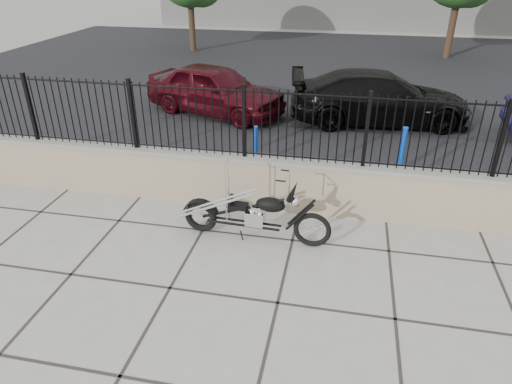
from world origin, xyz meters
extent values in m
plane|color=#99968E|center=(0.00, 0.00, 0.00)|extent=(90.00, 90.00, 0.00)
plane|color=black|center=(0.00, 12.50, 0.00)|extent=(30.00, 30.00, 0.00)
cube|color=gray|center=(0.00, 2.50, 0.48)|extent=(14.00, 0.36, 0.96)
cube|color=black|center=(0.00, 2.50, 1.56)|extent=(14.00, 0.08, 1.20)
imported|color=#3F0911|center=(-2.97, 7.50, 0.68)|extent=(4.33, 2.86, 1.37)
imported|color=black|center=(1.49, 7.60, 0.68)|extent=(4.88, 2.48, 1.36)
cylinder|color=#0C2BBC|center=(-1.17, 4.27, 0.43)|extent=(0.12, 0.12, 0.86)
cylinder|color=blue|center=(1.86, 4.51, 0.49)|extent=(0.13, 0.13, 0.97)
cylinder|color=#382619|center=(-6.54, 16.17, 1.36)|extent=(0.27, 0.27, 2.72)
cylinder|color=#382619|center=(4.70, 16.85, 1.46)|extent=(0.29, 0.29, 2.93)
camera|label=1|loc=(0.64, -4.58, 4.11)|focal=32.00mm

